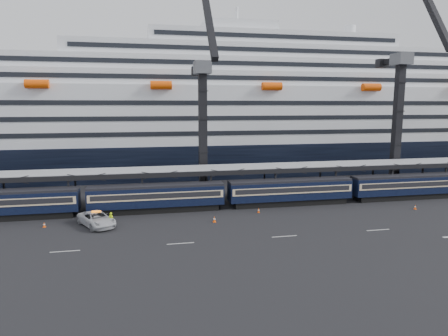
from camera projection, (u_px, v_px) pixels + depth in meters
The scene contains 13 objects.
ground at pixel (374, 220), 52.76m from camera, with size 260.00×260.00×0.00m, color black.
train at pixel (311, 190), 61.18m from camera, with size 133.05×3.00×4.05m.
canopy at pixel (328, 165), 65.50m from camera, with size 130.00×6.25×5.53m.
cruise_ship at pixel (264, 117), 95.15m from camera, with size 214.09×28.84×34.00m.
crane_dark_near at pixel (203, 124), 64.96m from camera, with size 4.50×17.75×35.08m.
crane_dark_mid at pixel (399, 115), 70.67m from camera, with size 4.50×18.24×39.64m.
pickup_truck at pixel (97, 219), 49.97m from camera, with size 2.99×6.49×1.80m, color #B8BAC0.
worker at pixel (111, 220), 49.41m from camera, with size 0.70×0.46×1.93m, color #BAE30B.
traffic_cone_a at pixel (44, 225), 49.57m from camera, with size 0.34×0.34×0.68m.
traffic_cone_b at pixel (101, 226), 48.96m from camera, with size 0.40×0.40×0.81m.
traffic_cone_c at pixel (214, 219), 51.72m from camera, with size 0.40×0.40×0.80m.
traffic_cone_d at pixel (259, 210), 56.36m from camera, with size 0.34×0.34×0.68m.
traffic_cone_e at pixel (415, 207), 58.18m from camera, with size 0.35×0.35×0.69m.
Camera 1 is at (-29.69, -46.05, 14.98)m, focal length 32.00 mm.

